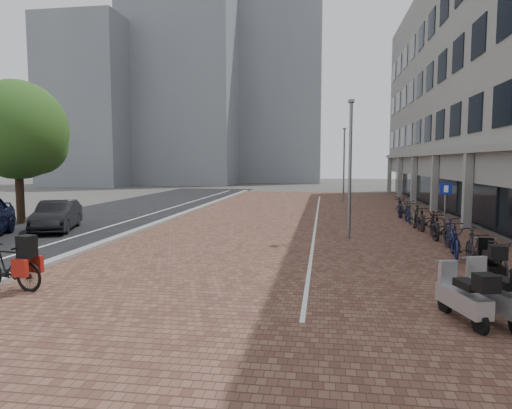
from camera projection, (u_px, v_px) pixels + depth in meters
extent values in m
plane|color=#474442|center=(221.00, 278.00, 11.37)|extent=(140.00, 140.00, 0.00)
cube|color=brown|center=(312.00, 219.00, 22.88)|extent=(14.50, 42.00, 0.04)
cube|color=black|center=(110.00, 216.00, 24.52)|extent=(8.00, 50.00, 0.03)
cube|color=gray|center=(178.00, 216.00, 23.93)|extent=(0.35, 42.00, 0.14)
cube|color=white|center=(144.00, 216.00, 24.22)|extent=(0.12, 44.00, 0.00)
cube|color=white|center=(316.00, 219.00, 22.85)|extent=(0.10, 30.00, 0.00)
cube|color=black|center=(449.00, 184.00, 25.52)|extent=(0.15, 38.00, 3.20)
cube|color=gray|center=(447.00, 153.00, 25.39)|extent=(1.60, 38.00, 0.30)
cube|color=gray|center=(467.00, 190.00, 19.74)|extent=(0.35, 0.35, 3.40)
cube|color=gray|center=(434.00, 183.00, 25.64)|extent=(0.35, 0.35, 3.40)
cube|color=gray|center=(414.00, 179.00, 31.55)|extent=(0.35, 0.35, 3.40)
cube|color=gray|center=(400.00, 177.00, 37.46)|extent=(0.35, 0.35, 3.40)
cube|color=gray|center=(389.00, 175.00, 43.36)|extent=(0.35, 0.35, 3.40)
cube|color=gray|center=(184.00, 63.00, 59.49)|extent=(14.00, 12.00, 32.00)
cube|color=gray|center=(279.00, 92.00, 64.88)|extent=(12.00, 10.00, 26.00)
cube|color=gray|center=(92.00, 105.00, 55.64)|extent=(10.00, 10.00, 20.00)
imported|color=black|center=(57.00, 216.00, 19.08)|extent=(2.58, 4.12, 1.28)
imported|color=black|center=(9.00, 267.00, 10.20)|extent=(1.89, 0.81, 1.10)
cube|color=black|center=(8.00, 245.00, 10.15)|extent=(0.38, 0.36, 0.50)
cube|color=#9E1B11|center=(0.00, 264.00, 10.22)|extent=(0.40, 0.17, 0.39)
cube|color=#9E1B11|center=(17.00, 265.00, 10.16)|extent=(0.40, 0.17, 0.39)
cylinder|color=slate|center=(445.00, 213.00, 17.35)|extent=(0.07, 0.07, 1.93)
cube|color=#0B1D92|center=(446.00, 189.00, 17.24)|extent=(0.44, 0.13, 0.44)
cylinder|color=gray|center=(350.00, 171.00, 16.86)|extent=(0.12, 0.12, 5.16)
cylinder|color=gray|center=(344.00, 166.00, 32.55)|extent=(0.12, 0.12, 5.30)
cylinder|color=#382619|center=(20.00, 193.00, 21.24)|extent=(0.38, 0.38, 2.94)
sphere|color=#2B4F1B|center=(17.00, 130.00, 20.97)|extent=(4.62, 4.62, 4.62)
sphere|color=#2B4F1B|center=(36.00, 144.00, 21.57)|extent=(2.94, 2.94, 2.94)
imported|color=#222328|center=(497.00, 258.00, 11.28)|extent=(0.86, 2.03, 1.04)
imported|color=black|center=(474.00, 249.00, 12.44)|extent=(0.59, 1.77, 1.05)
imported|color=#151A39|center=(455.00, 242.00, 13.60)|extent=(1.03, 2.06, 1.04)
imported|color=#131B35|center=(452.00, 235.00, 14.70)|extent=(0.56, 1.76, 1.05)
imported|color=black|center=(442.00, 230.00, 15.83)|extent=(0.87, 2.03, 1.04)
imported|color=black|center=(435.00, 226.00, 16.96)|extent=(0.57, 1.77, 1.05)
imported|color=black|center=(427.00, 222.00, 18.09)|extent=(1.05, 2.07, 1.04)
imported|color=black|center=(419.00, 218.00, 19.24)|extent=(0.66, 1.79, 1.05)
imported|color=#5B5754|center=(415.00, 215.00, 20.36)|extent=(1.11, 2.08, 1.04)
imported|color=#131D34|center=(408.00, 212.00, 21.51)|extent=(0.53, 1.76, 1.05)
imported|color=black|center=(404.00, 210.00, 22.64)|extent=(0.90, 2.03, 1.04)
imported|color=black|center=(399.00, 207.00, 23.78)|extent=(0.74, 1.80, 1.05)
imported|color=black|center=(401.00, 205.00, 24.88)|extent=(0.87, 2.03, 1.04)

